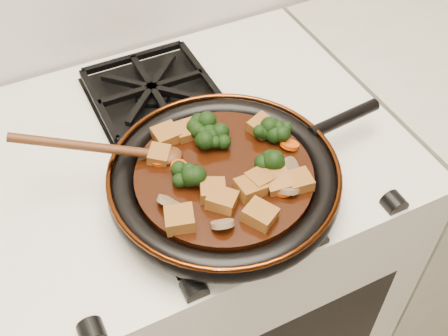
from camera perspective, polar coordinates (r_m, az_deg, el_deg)
name	(u,v)px	position (r m, az deg, el deg)	size (l,w,h in m)	color
stove	(192,277)	(1.36, -3.25, -10.98)	(0.76, 0.60, 0.90)	beige
burner_grate_front	(215,193)	(0.90, -0.88, -2.53)	(0.23, 0.23, 0.03)	black
burner_grate_back	(152,91)	(1.09, -7.30, 7.73)	(0.23, 0.23, 0.03)	black
skillet	(225,179)	(0.88, 0.11, -1.09)	(0.49, 0.37, 0.05)	black
braising_sauce	(224,177)	(0.88, 0.00, -0.92)	(0.28, 0.28, 0.02)	black
tofu_cube_0	(213,191)	(0.84, -1.16, -2.34)	(0.04, 0.04, 0.02)	brown
tofu_cube_1	(299,181)	(0.86, 7.61, -1.36)	(0.04, 0.04, 0.02)	brown
tofu_cube_2	(260,215)	(0.81, 3.67, -4.80)	(0.04, 0.04, 0.02)	brown
tofu_cube_3	(188,131)	(0.92, -3.70, 3.78)	(0.04, 0.04, 0.02)	brown
tofu_cube_4	(159,155)	(0.89, -6.61, 1.29)	(0.04, 0.03, 0.02)	brown
tofu_cube_5	(166,135)	(0.92, -5.88, 3.33)	(0.04, 0.04, 0.02)	brown
tofu_cube_6	(279,182)	(0.85, 5.56, -1.47)	(0.04, 0.04, 0.02)	brown
tofu_cube_7	(222,201)	(0.82, -0.20, -3.32)	(0.04, 0.04, 0.02)	brown
tofu_cube_8	(262,127)	(0.93, 3.85, 4.23)	(0.04, 0.04, 0.02)	brown
tofu_cube_9	(180,219)	(0.80, -4.51, -5.22)	(0.04, 0.04, 0.02)	brown
tofu_cube_10	(261,180)	(0.85, 3.76, -1.19)	(0.04, 0.04, 0.02)	brown
tofu_cube_11	(250,188)	(0.84, 2.68, -2.04)	(0.04, 0.04, 0.02)	brown
broccoli_floret_0	(264,134)	(0.92, 4.08, 3.51)	(0.06, 0.06, 0.05)	black
broccoli_floret_1	(278,133)	(0.92, 5.48, 3.61)	(0.06, 0.06, 0.05)	black
broccoli_floret_2	(216,141)	(0.90, -0.85, 2.75)	(0.06, 0.06, 0.05)	black
broccoli_floret_3	(266,165)	(0.87, 4.33, 0.33)	(0.06, 0.06, 0.06)	black
broccoli_floret_4	(186,175)	(0.85, -3.87, -0.76)	(0.06, 0.06, 0.05)	black
broccoli_floret_5	(205,140)	(0.91, -1.90, 2.90)	(0.06, 0.06, 0.05)	black
broccoli_floret_6	(201,129)	(0.92, -2.35, 3.96)	(0.06, 0.06, 0.06)	black
carrot_coin_0	(179,167)	(0.87, -4.57, 0.06)	(0.03, 0.03, 0.01)	#C63E05
carrot_coin_1	(265,210)	(0.82, 4.19, -4.32)	(0.03, 0.03, 0.01)	#C63E05
carrot_coin_2	(284,189)	(0.85, 6.14, -2.12)	(0.03, 0.03, 0.01)	#C63E05
carrot_coin_3	(159,159)	(0.89, -6.63, 0.90)	(0.03, 0.03, 0.01)	#C63E05
carrot_coin_4	(176,136)	(0.92, -4.87, 3.23)	(0.03, 0.03, 0.01)	#C63E05
carrot_coin_5	(289,144)	(0.91, 6.67, 2.40)	(0.03, 0.03, 0.01)	#C63E05
mushroom_slice_0	(288,188)	(0.85, 6.56, -2.04)	(0.04, 0.04, 0.01)	#7A6247
mushroom_slice_1	(223,224)	(0.80, -0.14, -5.70)	(0.03, 0.03, 0.01)	#7A6247
mushroom_slice_2	(291,168)	(0.87, 6.79, 0.05)	(0.03, 0.03, 0.01)	#7A6247
mushroom_slice_3	(168,202)	(0.83, -5.70, -3.42)	(0.03, 0.03, 0.01)	#7A6247
wooden_spoon	(122,150)	(0.89, -10.28, 1.77)	(0.15, 0.08, 0.24)	#46220F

